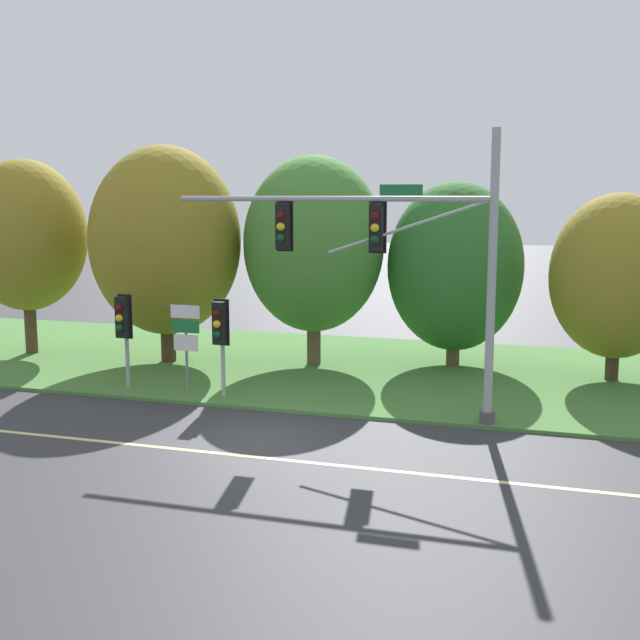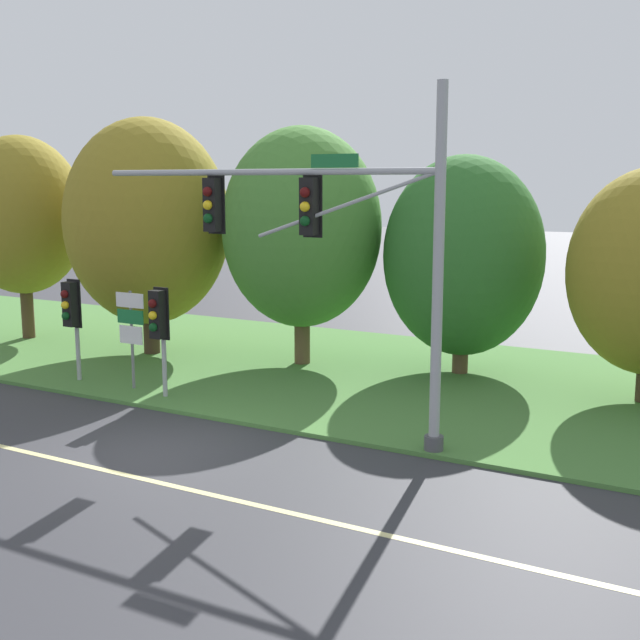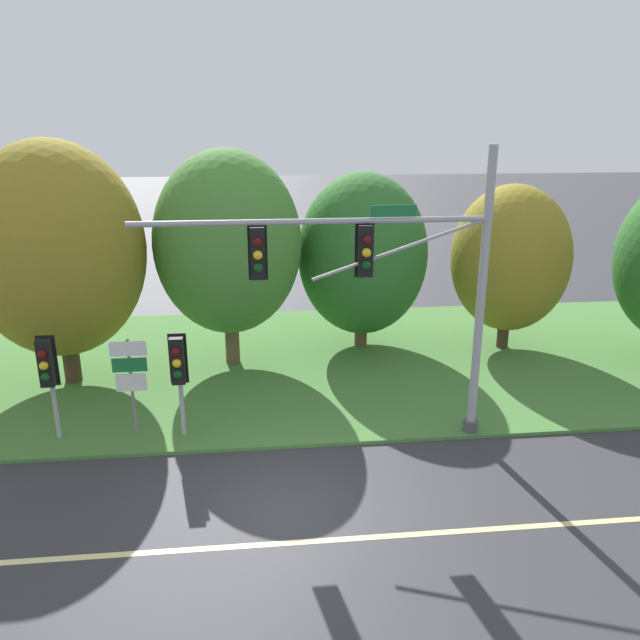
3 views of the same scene
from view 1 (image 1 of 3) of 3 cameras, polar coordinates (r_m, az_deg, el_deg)
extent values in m
plane|color=#333338|center=(19.61, -4.18, -8.54)|extent=(160.00, 160.00, 0.00)
cube|color=beige|center=(18.55, -5.54, -9.57)|extent=(36.00, 0.16, 0.01)
cube|color=#477A38|center=(27.19, 2.14, -3.46)|extent=(48.00, 11.50, 0.10)
cylinder|color=#9EA0A5|center=(20.38, 12.11, 2.85)|extent=(0.22, 0.22, 7.38)
cylinder|color=#4C4C51|center=(21.04, 11.80, -6.78)|extent=(0.40, 0.40, 0.30)
cylinder|color=#9EA0A5|center=(21.07, 0.64, 8.62)|extent=(8.45, 0.14, 0.14)
cylinder|color=#9EA0A5|center=(20.58, 6.32, 6.61)|extent=(4.25, 0.08, 1.48)
cube|color=black|center=(20.76, 4.04, 6.58)|extent=(0.34, 0.28, 1.22)
cube|color=black|center=(20.91, 4.14, 6.59)|extent=(0.46, 0.04, 1.34)
sphere|color=#4C0C0C|center=(20.58, 3.93, 7.39)|extent=(0.22, 0.22, 0.22)
sphere|color=yellow|center=(20.59, 3.92, 6.56)|extent=(0.22, 0.22, 0.22)
sphere|color=#0C4219|center=(20.60, 3.91, 5.73)|extent=(0.22, 0.22, 0.22)
cube|color=black|center=(21.48, -2.65, 6.67)|extent=(0.34, 0.28, 1.22)
cube|color=black|center=(21.63, -2.51, 6.68)|extent=(0.46, 0.04, 1.34)
sphere|color=#4C0C0C|center=(21.30, -2.82, 7.46)|extent=(0.22, 0.22, 0.22)
sphere|color=yellow|center=(21.31, -2.81, 6.65)|extent=(0.22, 0.22, 0.22)
sphere|color=#0C4219|center=(21.33, -2.81, 5.84)|extent=(0.22, 0.22, 0.22)
cube|color=#196B33|center=(20.56, 5.79, 9.18)|extent=(1.10, 0.04, 0.28)
cylinder|color=#9EA0A5|center=(24.87, -13.57, -1.56)|extent=(0.12, 0.12, 2.72)
cube|color=black|center=(24.57, -13.88, 0.20)|extent=(0.34, 0.28, 1.22)
cube|color=black|center=(24.71, -13.69, 0.25)|extent=(0.46, 0.04, 1.34)
sphere|color=#4C0C0C|center=(24.38, -14.12, 0.83)|extent=(0.22, 0.22, 0.22)
sphere|color=yellow|center=(24.42, -14.09, 0.13)|extent=(0.22, 0.22, 0.22)
sphere|color=#0C4219|center=(24.47, -14.07, -0.56)|extent=(0.22, 0.22, 0.22)
cylinder|color=#9EA0A5|center=(23.23, -6.93, -2.10)|extent=(0.12, 0.12, 2.73)
cube|color=black|center=(22.91, -7.17, -0.22)|extent=(0.34, 0.28, 1.22)
cube|color=black|center=(23.05, -7.01, -0.16)|extent=(0.46, 0.04, 1.34)
sphere|color=#4C0C0C|center=(22.70, -7.37, 0.46)|extent=(0.22, 0.22, 0.22)
sphere|color=yellow|center=(22.75, -7.35, -0.28)|extent=(0.22, 0.22, 0.22)
sphere|color=#0C4219|center=(22.80, -7.34, -1.03)|extent=(0.22, 0.22, 0.22)
cylinder|color=slate|center=(23.97, -9.48, -1.93)|extent=(0.08, 0.08, 2.63)
cube|color=white|center=(23.77, -9.58, 0.59)|extent=(0.93, 0.03, 0.39)
cube|color=#197238|center=(23.84, -9.55, -0.46)|extent=(0.88, 0.03, 0.37)
cube|color=white|center=(23.92, -9.52, -1.61)|extent=(0.77, 0.03, 0.48)
cylinder|color=#4C3823|center=(31.23, -19.93, 0.62)|extent=(0.44, 0.44, 3.12)
ellipsoid|color=olive|center=(30.98, -20.20, 5.67)|extent=(4.36, 4.36, 5.45)
cylinder|color=#423021|center=(28.39, -10.77, -0.12)|extent=(0.52, 0.52, 2.79)
ellipsoid|color=olive|center=(28.10, -10.94, 5.57)|extent=(5.17, 5.17, 6.47)
cylinder|color=brown|center=(27.45, -0.44, -0.25)|extent=(0.47, 0.47, 2.81)
ellipsoid|color=#478433|center=(27.15, -0.45, 5.41)|extent=(4.75, 4.75, 5.94)
cylinder|color=brown|center=(27.65, 9.46, -1.01)|extent=(0.45, 0.45, 2.13)
ellipsoid|color=#2D6B28|center=(27.35, 9.58, 3.77)|extent=(4.54, 4.54, 5.68)
cylinder|color=#423021|center=(26.73, 20.12, -1.76)|extent=(0.41, 0.41, 2.16)
ellipsoid|color=olive|center=(26.43, 20.37, 2.95)|extent=(4.10, 4.10, 5.12)
camera|label=2|loc=(6.51, 53.71, 2.51)|focal=45.00mm
camera|label=3|loc=(9.59, -36.06, 20.63)|focal=35.00mm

